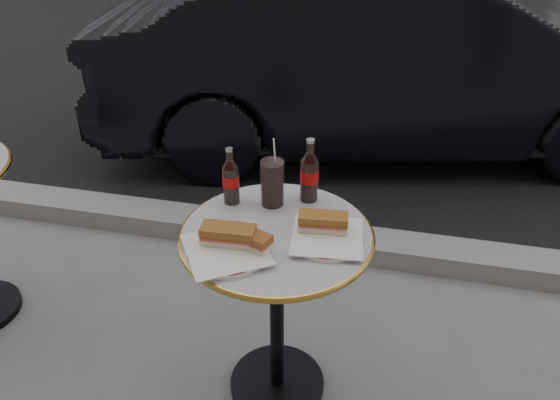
% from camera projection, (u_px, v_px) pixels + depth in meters
% --- Properties ---
extents(ground, '(80.00, 80.00, 0.00)m').
position_uv_depth(ground, '(277.00, 385.00, 2.11)').
color(ground, slate).
rests_on(ground, ground).
extents(asphalt_road, '(40.00, 8.00, 0.00)m').
position_uv_depth(asphalt_road, '(375.00, 35.00, 6.23)').
color(asphalt_road, black).
rests_on(asphalt_road, ground).
extents(curb, '(40.00, 0.20, 0.12)m').
position_uv_depth(curb, '(316.00, 240.00, 2.83)').
color(curb, gray).
rests_on(curb, ground).
extents(bistro_table, '(0.62, 0.62, 0.73)m').
position_uv_depth(bistro_table, '(277.00, 316.00, 1.92)').
color(bistro_table, '#BAB2C4').
rests_on(bistro_table, ground).
extents(plate_left, '(0.32, 0.32, 0.01)m').
position_uv_depth(plate_left, '(227.00, 252.00, 1.62)').
color(plate_left, white).
rests_on(plate_left, bistro_table).
extents(plate_right, '(0.25, 0.25, 0.01)m').
position_uv_depth(plate_right, '(327.00, 239.00, 1.68)').
color(plate_right, white).
rests_on(plate_right, bistro_table).
extents(sandwich_left_a, '(0.17, 0.08, 0.06)m').
position_uv_depth(sandwich_left_a, '(228.00, 236.00, 1.63)').
color(sandwich_left_a, '#925A25').
rests_on(sandwich_left_a, plate_left).
extents(sandwich_left_b, '(0.15, 0.11, 0.05)m').
position_uv_depth(sandwich_left_b, '(250.00, 239.00, 1.63)').
color(sandwich_left_b, brown).
rests_on(sandwich_left_b, plate_left).
extents(sandwich_right, '(0.16, 0.09, 0.05)m').
position_uv_depth(sandwich_right, '(323.00, 223.00, 1.70)').
color(sandwich_right, '#925B25').
rests_on(sandwich_right, plate_right).
extents(cola_bottle_left, '(0.07, 0.07, 0.21)m').
position_uv_depth(cola_bottle_left, '(231.00, 176.00, 1.82)').
color(cola_bottle_left, black).
rests_on(cola_bottle_left, bistro_table).
extents(cola_bottle_right, '(0.07, 0.07, 0.23)m').
position_uv_depth(cola_bottle_right, '(310.00, 170.00, 1.82)').
color(cola_bottle_right, black).
rests_on(cola_bottle_right, bistro_table).
extents(cola_glass, '(0.08, 0.08, 0.16)m').
position_uv_depth(cola_glass, '(272.00, 183.00, 1.82)').
color(cola_glass, black).
rests_on(cola_glass, bistro_table).
extents(parked_car, '(2.17, 4.05, 1.26)m').
position_uv_depth(parked_car, '(394.00, 54.00, 3.59)').
color(parked_car, black).
rests_on(parked_car, ground).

